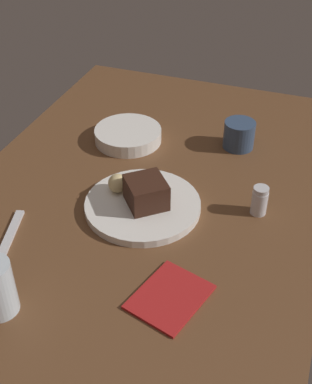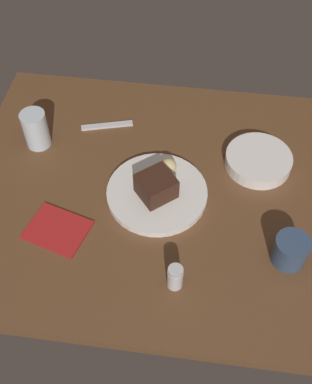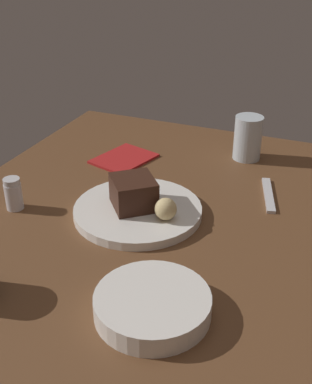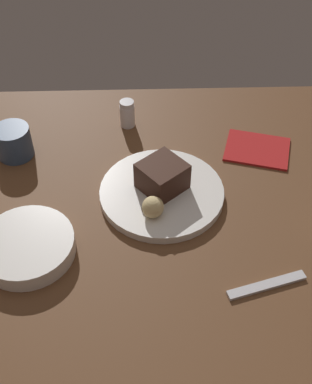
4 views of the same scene
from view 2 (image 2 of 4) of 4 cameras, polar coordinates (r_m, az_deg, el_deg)
name	(u,v)px [view 2 (image 2 of 4)]	position (r cm, az deg, el deg)	size (l,w,h in cm)	color
dining_table	(189,197)	(126.48, 3.93, -0.59)	(120.00, 84.00, 3.00)	brown
dessert_plate	(157,193)	(123.95, 0.12, -0.12)	(26.13, 26.13, 1.80)	white
chocolate_cake_slice	(156,186)	(120.26, 0.01, 0.70)	(8.59, 8.22, 6.17)	#381E14
bread_roll	(168,166)	(125.72, 1.46, 3.10)	(4.37, 4.37, 4.37)	#DBC184
salt_shaker	(175,277)	(108.12, 2.29, -10.08)	(3.60, 3.60, 6.89)	silver
water_glass	(36,129)	(136.92, -14.12, 7.25)	(6.93, 6.93, 10.97)	silver
side_bowl	(258,160)	(132.92, 12.08, 3.70)	(17.94, 17.94, 3.49)	white
coffee_cup	(290,250)	(115.33, 15.70, -6.69)	(8.14, 8.14, 7.32)	#334766
dessert_spoon	(107,125)	(141.96, -5.84, 7.88)	(15.00, 1.80, 0.70)	silver
folded_napkin	(57,230)	(120.58, -11.65, -4.41)	(14.50, 11.45, 0.60)	#B21E1E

